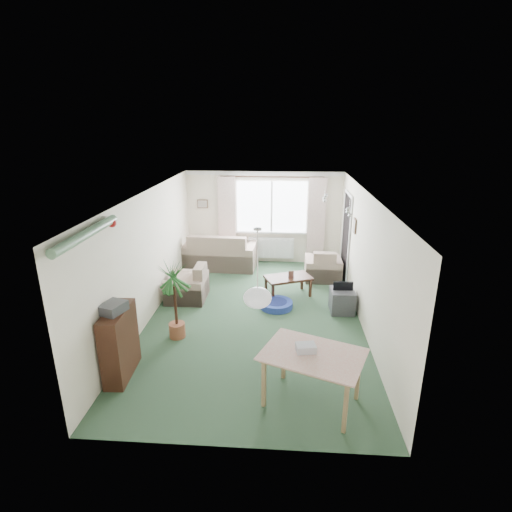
# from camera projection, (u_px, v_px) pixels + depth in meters

# --- Properties ---
(ground) EXTENTS (6.50, 6.50, 0.00)m
(ground) POSITION_uv_depth(u_px,v_px,m) (255.00, 317.00, 7.71)
(ground) COLOR #2C4932
(window) EXTENTS (1.80, 0.03, 1.30)m
(window) POSITION_uv_depth(u_px,v_px,m) (272.00, 207.00, 10.27)
(window) COLOR white
(curtain_rod) EXTENTS (2.60, 0.03, 0.03)m
(curtain_rod) POSITION_uv_depth(u_px,v_px,m) (272.00, 177.00, 9.94)
(curtain_rod) COLOR black
(curtain_left) EXTENTS (0.45, 0.08, 2.00)m
(curtain_left) POSITION_uv_depth(u_px,v_px,m) (227.00, 216.00, 10.32)
(curtain_left) COLOR beige
(curtain_right) EXTENTS (0.45, 0.08, 2.00)m
(curtain_right) POSITION_uv_depth(u_px,v_px,m) (316.00, 217.00, 10.17)
(curtain_right) COLOR beige
(radiator) EXTENTS (1.20, 0.10, 0.55)m
(radiator) POSITION_uv_depth(u_px,v_px,m) (271.00, 248.00, 10.58)
(radiator) COLOR white
(doorway) EXTENTS (0.03, 0.95, 2.00)m
(doorway) POSITION_uv_depth(u_px,v_px,m) (346.00, 238.00, 9.34)
(doorway) COLOR black
(pendant_lamp) EXTENTS (0.36, 0.36, 0.36)m
(pendant_lamp) POSITION_uv_depth(u_px,v_px,m) (257.00, 298.00, 5.05)
(pendant_lamp) COLOR white
(tinsel_garland) EXTENTS (1.60, 1.60, 0.12)m
(tinsel_garland) POSITION_uv_depth(u_px,v_px,m) (87.00, 234.00, 4.93)
(tinsel_garland) COLOR #196626
(bauble_cluster_a) EXTENTS (0.20, 0.20, 0.20)m
(bauble_cluster_a) POSITION_uv_depth(u_px,v_px,m) (325.00, 196.00, 7.76)
(bauble_cluster_a) COLOR silver
(bauble_cluster_b) EXTENTS (0.20, 0.20, 0.20)m
(bauble_cluster_b) POSITION_uv_depth(u_px,v_px,m) (350.00, 209.00, 6.61)
(bauble_cluster_b) COLOR silver
(wall_picture_back) EXTENTS (0.28, 0.03, 0.22)m
(wall_picture_back) POSITION_uv_depth(u_px,v_px,m) (203.00, 204.00, 10.37)
(wall_picture_back) COLOR brown
(wall_picture_right) EXTENTS (0.03, 0.24, 0.30)m
(wall_picture_right) POSITION_uv_depth(u_px,v_px,m) (355.00, 226.00, 8.22)
(wall_picture_right) COLOR brown
(sofa) EXTENTS (1.87, 1.06, 0.91)m
(sofa) POSITION_uv_depth(u_px,v_px,m) (220.00, 250.00, 10.24)
(sofa) COLOR #C5B895
(sofa) RESTS_ON ground
(armchair_corner) EXTENTS (0.85, 0.80, 0.75)m
(armchair_corner) POSITION_uv_depth(u_px,v_px,m) (323.00, 264.00, 9.48)
(armchair_corner) COLOR beige
(armchair_corner) RESTS_ON ground
(armchair_left) EXTENTS (0.80, 0.85, 0.76)m
(armchair_left) POSITION_uv_depth(u_px,v_px,m) (187.00, 282.00, 8.40)
(armchair_left) COLOR tan
(armchair_left) RESTS_ON ground
(coffee_table) EXTENTS (1.09, 0.86, 0.43)m
(coffee_table) POSITION_uv_depth(u_px,v_px,m) (288.00, 286.00, 8.62)
(coffee_table) COLOR black
(coffee_table) RESTS_ON ground
(photo_frame) EXTENTS (0.12, 0.07, 0.16)m
(photo_frame) POSITION_uv_depth(u_px,v_px,m) (291.00, 274.00, 8.46)
(photo_frame) COLOR brown
(photo_frame) RESTS_ON coffee_table
(bookshelf) EXTENTS (0.33, 0.87, 1.05)m
(bookshelf) POSITION_uv_depth(u_px,v_px,m) (120.00, 343.00, 5.82)
(bookshelf) COLOR black
(bookshelf) RESTS_ON ground
(hifi_box) EXTENTS (0.37, 0.42, 0.14)m
(hifi_box) POSITION_uv_depth(u_px,v_px,m) (113.00, 308.00, 5.58)
(hifi_box) COLOR #3A3B40
(hifi_box) RESTS_ON bookshelf
(houseplant) EXTENTS (0.76, 0.76, 1.40)m
(houseplant) POSITION_uv_depth(u_px,v_px,m) (175.00, 300.00, 6.80)
(houseplant) COLOR #1B502B
(houseplant) RESTS_ON ground
(dining_table) EXTENTS (1.39, 1.17, 0.74)m
(dining_table) POSITION_uv_depth(u_px,v_px,m) (312.00, 379.00, 5.27)
(dining_table) COLOR #997C53
(dining_table) RESTS_ON ground
(gift_box) EXTENTS (0.28, 0.22, 0.12)m
(gift_box) POSITION_uv_depth(u_px,v_px,m) (306.00, 349.00, 5.19)
(gift_box) COLOR silver
(gift_box) RESTS_ON dining_table
(tv_cube) EXTENTS (0.47, 0.52, 0.46)m
(tv_cube) POSITION_uv_depth(u_px,v_px,m) (342.00, 301.00, 7.88)
(tv_cube) COLOR #343439
(tv_cube) RESTS_ON ground
(pet_bed) EXTENTS (0.80, 0.80, 0.13)m
(pet_bed) POSITION_uv_depth(u_px,v_px,m) (276.00, 304.00, 8.09)
(pet_bed) COLOR #213798
(pet_bed) RESTS_ON ground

